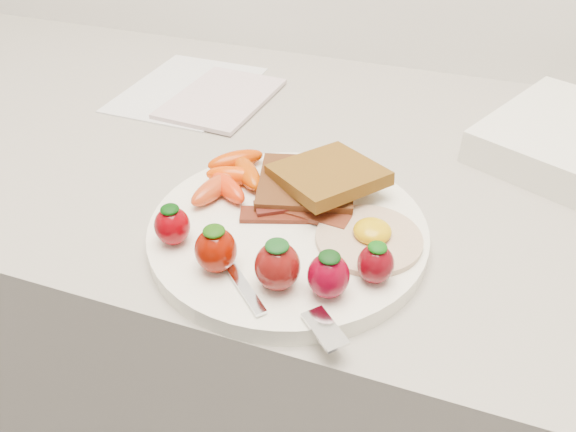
% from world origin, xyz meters
% --- Properties ---
extents(counter, '(2.00, 0.60, 0.90)m').
position_xyz_m(counter, '(0.00, 1.70, 0.45)').
color(counter, gray).
rests_on(counter, ground).
extents(plate, '(0.27, 0.27, 0.02)m').
position_xyz_m(plate, '(-0.01, 1.54, 0.91)').
color(plate, white).
rests_on(plate, counter).
extents(toast_lower, '(0.12, 0.12, 0.01)m').
position_xyz_m(toast_lower, '(-0.01, 1.60, 0.93)').
color(toast_lower, '#42260F').
rests_on(toast_lower, plate).
extents(toast_upper, '(0.13, 0.13, 0.02)m').
position_xyz_m(toast_upper, '(0.01, 1.60, 0.94)').
color(toast_upper, '#512F10').
rests_on(toast_upper, toast_lower).
extents(fried_egg, '(0.12, 0.12, 0.02)m').
position_xyz_m(fried_egg, '(0.07, 1.54, 0.92)').
color(fried_egg, silver).
rests_on(fried_egg, plate).
extents(bacon_strips, '(0.11, 0.08, 0.01)m').
position_xyz_m(bacon_strips, '(-0.01, 1.55, 0.92)').
color(bacon_strips, '#401003').
rests_on(bacon_strips, plate).
extents(baby_carrots, '(0.08, 0.12, 0.02)m').
position_xyz_m(baby_carrots, '(-0.09, 1.58, 0.93)').
color(baby_carrots, '#E94100').
rests_on(baby_carrots, plate).
extents(strawberries, '(0.22, 0.07, 0.05)m').
position_xyz_m(strawberries, '(-0.00, 1.46, 0.94)').
color(strawberries, '#760006').
rests_on(strawberries, plate).
extents(fork, '(0.15, 0.09, 0.00)m').
position_xyz_m(fork, '(0.01, 1.44, 0.92)').
color(fork, white).
rests_on(fork, plate).
extents(paper_sheet, '(0.17, 0.22, 0.00)m').
position_xyz_m(paper_sheet, '(-0.26, 1.81, 0.90)').
color(paper_sheet, silver).
rests_on(paper_sheet, counter).
extents(notepad, '(0.13, 0.19, 0.01)m').
position_xyz_m(notepad, '(-0.20, 1.79, 0.91)').
color(notepad, beige).
rests_on(notepad, paper_sheet).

